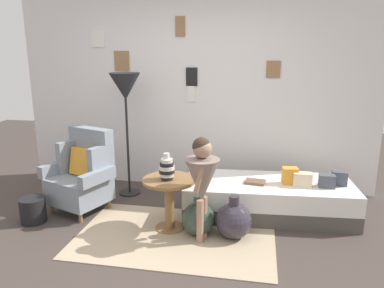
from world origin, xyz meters
TOP-DOWN VIEW (x-y plane):
  - ground_plane at (0.00, 0.00)m, footprint 12.00×12.00m
  - gallery_wall at (-0.00, 1.95)m, footprint 4.80×0.12m
  - rug at (0.08, 0.41)m, footprint 2.01×1.29m
  - armchair at (-1.15, 0.88)m, footprint 0.88×0.77m
  - daybed at (1.01, 1.12)m, footprint 1.95×0.92m
  - pillow_head at (1.78, 1.17)m, footprint 0.17×0.13m
  - pillow_mid at (1.63, 1.07)m, footprint 0.17×0.12m
  - pillow_back at (1.37, 1.06)m, footprint 0.20×0.12m
  - pillow_extra at (1.24, 1.10)m, footprint 0.18×0.14m
  - side_table at (-0.02, 0.56)m, footprint 0.56×0.56m
  - vase_striped at (-0.04, 0.54)m, footprint 0.16×0.16m
  - floor_lamp at (-0.79, 1.45)m, footprint 0.39×0.39m
  - person_child at (0.36, 0.37)m, footprint 0.34×0.34m
  - book_on_daybed at (0.86, 1.05)m, footprint 0.24×0.19m
  - demijohn_near at (0.30, 0.49)m, footprint 0.34×0.34m
  - demijohn_far at (0.66, 0.49)m, footprint 0.37×0.37m
  - magazine_basket at (-1.55, 0.45)m, footprint 0.28×0.28m

SIDE VIEW (x-z plane):
  - ground_plane at x=0.00m, z-range 0.00..0.00m
  - rug at x=0.08m, z-range 0.00..0.01m
  - magazine_basket at x=-1.55m, z-range 0.00..0.28m
  - demijohn_near at x=0.30m, z-range -0.04..0.39m
  - demijohn_far at x=0.66m, z-range -0.04..0.41m
  - daybed at x=1.01m, z-range 0.00..0.40m
  - side_table at x=-0.02m, z-range 0.12..0.69m
  - book_on_daybed at x=0.86m, z-range 0.40..0.43m
  - armchair at x=-1.15m, z-range -0.05..0.92m
  - pillow_mid at x=1.63m, z-range 0.40..0.54m
  - pillow_back at x=1.37m, z-range 0.40..0.55m
  - pillow_head at x=1.78m, z-range 0.40..0.56m
  - pillow_extra at x=1.24m, z-range 0.40..0.59m
  - person_child at x=0.36m, z-range 0.14..1.21m
  - vase_striped at x=-0.04m, z-range 0.54..0.82m
  - gallery_wall at x=0.00m, z-range 0.00..2.60m
  - floor_lamp at x=-0.79m, z-range 0.57..2.16m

